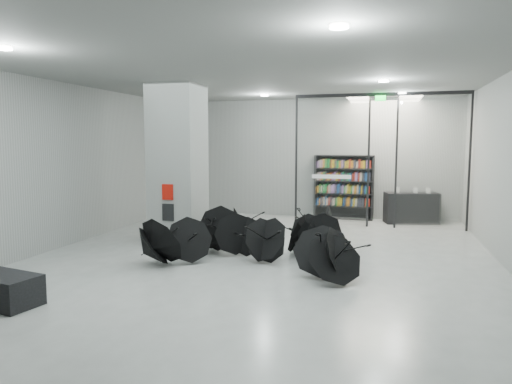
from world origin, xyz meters
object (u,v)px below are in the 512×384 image
(bookshelf, at_px, (344,187))
(shop_counter, at_px, (411,208))
(column, at_px, (178,164))
(umbrella_cluster, at_px, (266,244))

(bookshelf, bearing_deg, shop_counter, -4.16)
(column, xyz_separation_m, shop_counter, (5.92, 4.49, -1.51))
(bookshelf, relative_size, shop_counter, 1.31)
(bookshelf, height_order, umbrella_cluster, bookshelf)
(bookshelf, bearing_deg, column, -125.78)
(shop_counter, xyz_separation_m, umbrella_cluster, (-3.31, -5.61, -0.17))
(bookshelf, distance_m, shop_counter, 2.23)
(umbrella_cluster, bearing_deg, shop_counter, 59.44)
(column, bearing_deg, umbrella_cluster, -23.27)
(column, relative_size, bookshelf, 1.88)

